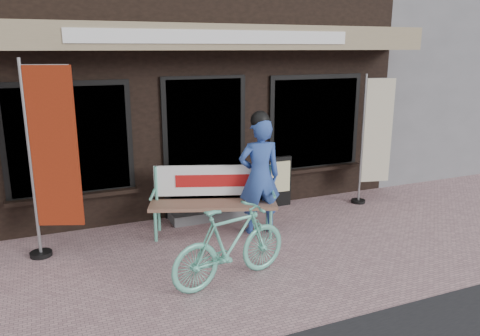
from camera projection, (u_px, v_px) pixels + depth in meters
name	position (u px, v px, depth m)	size (l,w,h in m)	color
ground	(257.00, 262.00, 5.86)	(70.00, 70.00, 0.00)	#A98185
storefront	(156.00, 28.00, 9.54)	(7.00, 6.77, 6.00)	black
neighbor_right_near	(448.00, 41.00, 13.27)	(10.00, 7.00, 5.60)	slate
bench	(213.00, 195.00, 6.68)	(1.84, 1.03, 0.97)	#64C4A8
person	(260.00, 174.00, 6.63)	(0.66, 0.49, 1.77)	#2E4D9F
bicycle	(231.00, 244.00, 5.28)	(0.43, 1.51, 0.91)	#64C4A8
nobori_red	(51.00, 159.00, 5.72)	(0.73, 0.41, 2.50)	gray
nobori_cream	(375.00, 138.00, 7.88)	(0.65, 0.29, 2.20)	gray
menu_stand	(279.00, 181.00, 7.85)	(0.43, 0.11, 0.85)	black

